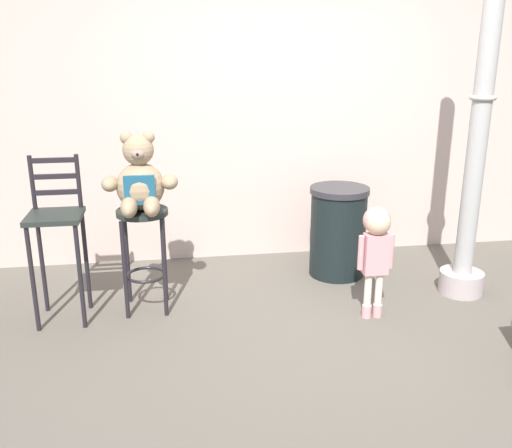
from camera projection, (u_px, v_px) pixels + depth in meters
ground_plane at (317, 340)px, 3.88m from camera, size 24.00×24.00×0.00m
building_wall at (271, 64)px, 5.10m from camera, size 7.94×0.30×3.55m
bar_stool_with_teddy at (144, 240)px, 4.19m from camera, size 0.38×0.38×0.79m
teddy_bear at (140, 182)px, 4.03m from camera, size 0.54×0.48×0.57m
child_walking at (376, 239)px, 4.04m from camera, size 0.27×0.21×0.85m
trash_bin at (338, 231)px, 4.89m from camera, size 0.51×0.51×0.79m
lamppost at (475, 165)px, 4.31m from camera, size 0.35×0.35×2.70m
bar_chair_empty at (57, 228)px, 4.00m from camera, size 0.37×0.37×1.20m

